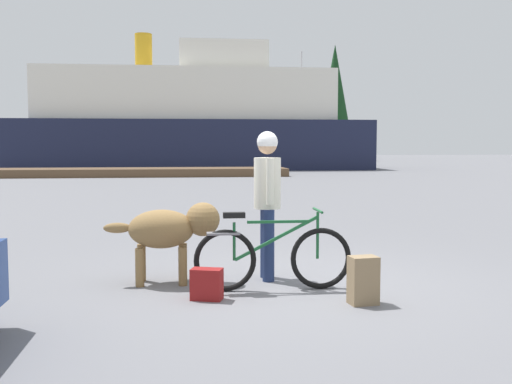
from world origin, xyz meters
TOP-DOWN VIEW (x-y plane):
  - ground_plane at (0.00, 0.00)m, footprint 160.00×160.00m
  - bicycle at (-0.26, -0.28)m, footprint 1.76×0.44m
  - person_cyclist at (-0.24, 0.27)m, footprint 0.32×0.53m
  - dog at (-1.38, 0.20)m, footprint 1.34×0.53m
  - backpack at (0.57, -0.96)m, footprint 0.30×0.24m
  - handbag_pannier at (-0.99, -0.61)m, footprint 0.36×0.27m
  - dock_pier at (-4.32, 23.99)m, footprint 16.39×2.79m
  - ferry_boat at (-0.99, 33.26)m, footprint 23.15×7.94m
  - sailboat_moored at (7.31, 37.45)m, footprint 6.81×1.91m
  - pine_tree_center at (0.92, 53.98)m, footprint 3.43×3.43m
  - pine_tree_far_right at (13.47, 52.01)m, footprint 3.07×3.07m

SIDE VIEW (x-z plane):
  - ground_plane at x=0.00m, z-range 0.00..0.00m
  - handbag_pannier at x=-0.99m, z-range 0.00..0.33m
  - dock_pier at x=-4.32m, z-range 0.00..0.40m
  - backpack at x=0.57m, z-range 0.00..0.49m
  - bicycle at x=-0.26m, z-range -0.07..0.83m
  - sailboat_moored at x=7.31m, z-range -3.71..4.72m
  - dog at x=-1.38m, z-range 0.16..1.11m
  - person_cyclist at x=-0.24m, z-range 0.19..1.96m
  - ferry_boat at x=-0.99m, z-range -1.29..7.41m
  - pine_tree_center at x=0.92m, z-range 1.15..10.63m
  - pine_tree_far_right at x=13.47m, z-range 1.48..12.87m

